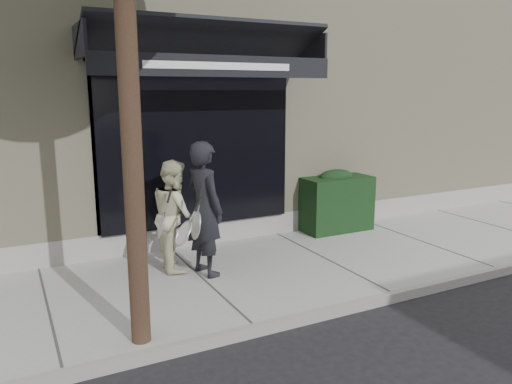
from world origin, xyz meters
TOP-DOWN VIEW (x-y plane):
  - ground at (0.00, 0.00)m, footprint 80.00×80.00m
  - sidewalk at (0.00, 0.00)m, footprint 20.00×3.00m
  - curb at (0.00, -1.55)m, footprint 20.00×0.10m
  - building_facade at (-0.01, 4.96)m, footprint 14.30×8.04m
  - hedge at (1.10, 1.25)m, footprint 1.30×0.70m
  - pedestrian_front at (-1.89, 0.21)m, footprint 0.86×0.97m
  - pedestrian_back at (-2.19, 0.62)m, footprint 0.74×0.90m

SIDE VIEW (x-z plane):
  - ground at x=0.00m, z-range 0.00..0.00m
  - sidewalk at x=0.00m, z-range 0.00..0.12m
  - curb at x=0.00m, z-range 0.00..0.14m
  - hedge at x=1.10m, z-range 0.09..1.23m
  - pedestrian_back at x=-2.19m, z-range 0.12..1.72m
  - pedestrian_front at x=-1.89m, z-range 0.12..2.01m
  - building_facade at x=-0.01m, z-range -0.08..5.56m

